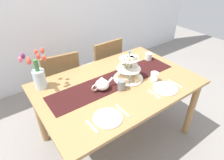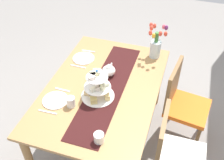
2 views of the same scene
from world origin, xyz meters
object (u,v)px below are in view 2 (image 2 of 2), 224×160
at_px(cream_jug, 99,138).
at_px(fork_left, 89,51).
at_px(chair_right, 173,152).
at_px(dinner_plate_left, 84,58).
at_px(dining_table, 103,95).
at_px(tulip_vase, 156,45).
at_px(knife_right, 48,112).
at_px(dinner_plate_right, 55,100).
at_px(tiered_cake_stand, 98,88).
at_px(mug_white_text, 71,102).
at_px(teapot, 109,70).
at_px(chair_left, 182,101).
at_px(fork_right, 63,90).
at_px(mug_grey, 94,78).
at_px(knife_left, 78,66).

height_order(cream_jug, fork_left, cream_jug).
height_order(chair_right, dinner_plate_left, chair_right).
distance_m(dining_table, tulip_vase, 0.77).
height_order(tulip_vase, knife_right, tulip_vase).
xyz_separation_m(dining_table, dinner_plate_right, (0.30, -0.34, 0.11)).
xyz_separation_m(chair_right, tulip_vase, (-0.96, -0.37, 0.41)).
height_order(tiered_cake_stand, mug_white_text, tiered_cake_stand).
bearing_deg(tulip_vase, teapot, -39.50).
height_order(chair_left, tiered_cake_stand, tiered_cake_stand).
relative_size(chair_right, fork_right, 6.07).
height_order(chair_left, dinner_plate_right, chair_left).
bearing_deg(mug_white_text, tulip_vase, 149.79).
relative_size(tiered_cake_stand, mug_grey, 3.20).
distance_m(chair_left, dinner_plate_left, 1.12).
bearing_deg(chair_left, fork_right, -66.85).
height_order(chair_left, dinner_plate_left, chair_left).
bearing_deg(knife_left, mug_white_text, 16.87).
bearing_deg(fork_left, mug_white_text, 11.07).
distance_m(dining_table, knife_left, 0.42).
bearing_deg(chair_right, dinner_plate_right, -91.40).
relative_size(tulip_vase, fork_left, 2.48).
relative_size(fork_right, knife_right, 0.88).
distance_m(tulip_vase, cream_jug, 1.25).
distance_m(tiered_cake_stand, mug_grey, 0.20).
bearing_deg(tulip_vase, cream_jug, -8.97).
bearing_deg(dinner_plate_left, chair_right, 57.71).
relative_size(chair_right, mug_grey, 9.58).
distance_m(mug_grey, mug_white_text, 0.36).
bearing_deg(knife_left, fork_right, 0.00).
distance_m(teapot, fork_right, 0.48).
bearing_deg(dining_table, mug_grey, -109.34).
bearing_deg(dining_table, knife_left, -122.04).
distance_m(tulip_vase, fork_right, 1.07).
bearing_deg(chair_left, fork_left, -100.19).
xyz_separation_m(cream_jug, fork_right, (-0.44, -0.52, -0.04)).
xyz_separation_m(dining_table, fork_left, (-0.50, -0.34, 0.11)).
relative_size(fork_left, knife_left, 0.88).
xyz_separation_m(chair_left, knife_right, (0.75, -1.08, 0.27)).
xyz_separation_m(tiered_cake_stand, fork_left, (-0.64, -0.34, -0.10)).
bearing_deg(dining_table, fork_right, -65.57).
xyz_separation_m(teapot, cream_jug, (0.78, 0.18, -0.02)).
distance_m(knife_left, mug_grey, 0.30).
bearing_deg(tiered_cake_stand, chair_left, 120.62).
distance_m(dining_table, dinner_plate_left, 0.51).
bearing_deg(teapot, mug_white_text, -20.00).
bearing_deg(chair_right, tiered_cake_stand, -104.71).
height_order(fork_left, mug_grey, mug_grey).
xyz_separation_m(tulip_vase, mug_white_text, (0.95, -0.55, -0.10)).
bearing_deg(mug_white_text, chair_left, 123.96).
bearing_deg(fork_left, tiered_cake_stand, 28.24).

